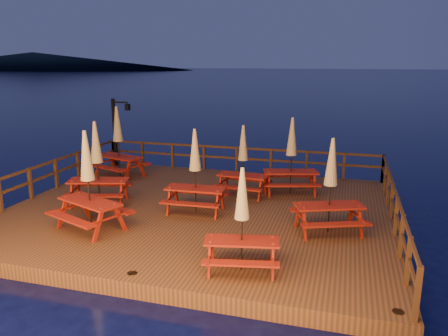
{
  "coord_description": "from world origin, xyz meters",
  "views": [
    {
      "loc": [
        4.45,
        -12.62,
        5.05
      ],
      "look_at": [
        0.66,
        0.6,
        1.64
      ],
      "focal_mm": 35.0,
      "sensor_mm": 36.0,
      "label": 1
    }
  ],
  "objects_px": {
    "picnic_table_1": "(242,218)",
    "picnic_table_0": "(195,170)",
    "lamp_post": "(118,126)",
    "picnic_table_2": "(291,155)"
  },
  "relations": [
    {
      "from": "picnic_table_2",
      "to": "lamp_post",
      "type": "bearing_deg",
      "value": 149.27
    },
    {
      "from": "lamp_post",
      "to": "picnic_table_1",
      "type": "distance_m",
      "value": 11.34
    },
    {
      "from": "picnic_table_1",
      "to": "picnic_table_2",
      "type": "bearing_deg",
      "value": 75.97
    },
    {
      "from": "lamp_post",
      "to": "picnic_table_1",
      "type": "relative_size",
      "value": 1.25
    },
    {
      "from": "lamp_post",
      "to": "picnic_table_2",
      "type": "distance_m",
      "value": 8.27
    },
    {
      "from": "picnic_table_0",
      "to": "picnic_table_1",
      "type": "height_order",
      "value": "picnic_table_0"
    },
    {
      "from": "picnic_table_0",
      "to": "picnic_table_2",
      "type": "xyz_separation_m",
      "value": [
        2.58,
        2.81,
        0.05
      ]
    },
    {
      "from": "picnic_table_0",
      "to": "picnic_table_1",
      "type": "relative_size",
      "value": 1.1
    },
    {
      "from": "picnic_table_1",
      "to": "lamp_post",
      "type": "bearing_deg",
      "value": 121.45
    },
    {
      "from": "picnic_table_1",
      "to": "picnic_table_0",
      "type": "bearing_deg",
      "value": 112.85
    }
  ]
}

